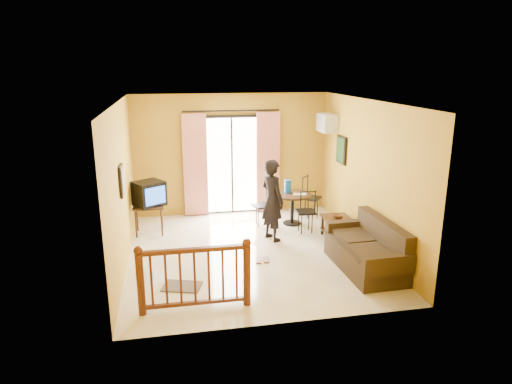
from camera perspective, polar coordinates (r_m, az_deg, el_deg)
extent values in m
plane|color=beige|center=(8.68, -0.65, -7.53)|extent=(5.00, 5.00, 0.00)
plane|color=white|center=(8.00, -0.72, 11.25)|extent=(5.00, 5.00, 0.00)
plane|color=#B78C23|center=(10.64, -3.08, 4.69)|extent=(4.50, 0.00, 4.50)
plane|color=#B78C23|center=(5.89, 3.65, -4.35)|extent=(4.50, 0.00, 4.50)
plane|color=#B78C23|center=(8.15, -16.45, 0.69)|extent=(0.00, 5.00, 5.00)
plane|color=#B78C23|center=(8.89, 13.74, 2.10)|extent=(0.00, 5.00, 5.00)
cube|color=black|center=(10.68, -3.05, 3.36)|extent=(1.34, 0.03, 2.34)
cube|color=white|center=(10.64, -3.03, 3.32)|extent=(1.20, 0.04, 2.20)
cube|color=black|center=(10.62, -3.01, 3.30)|extent=(0.04, 0.02, 2.20)
cube|color=beige|center=(10.50, -7.60, 3.32)|extent=(0.55, 0.08, 2.35)
cube|color=beige|center=(10.73, 1.52, 3.71)|extent=(0.55, 0.08, 2.35)
cylinder|color=black|center=(10.40, -3.09, 10.12)|extent=(2.20, 0.04, 0.04)
cube|color=black|center=(9.68, -13.31, -1.71)|extent=(0.62, 0.52, 0.04)
cylinder|color=black|center=(9.59, -14.78, -3.85)|extent=(0.04, 0.04, 0.60)
cylinder|color=black|center=(9.57, -11.70, -3.70)|extent=(0.04, 0.04, 0.60)
cylinder|color=black|center=(9.98, -14.64, -3.08)|extent=(0.04, 0.04, 0.60)
cylinder|color=black|center=(9.96, -11.68, -2.93)|extent=(0.04, 0.04, 0.60)
cube|color=black|center=(9.60, -13.23, -0.16)|extent=(0.74, 0.72, 0.50)
cube|color=#296BF8|center=(9.39, -12.46, -0.47)|extent=(0.39, 0.25, 0.36)
cube|color=black|center=(7.92, -16.44, 1.39)|extent=(0.04, 0.42, 0.52)
cube|color=#605A52|center=(7.91, -16.26, 1.40)|extent=(0.01, 0.34, 0.44)
cylinder|color=black|center=(10.00, 4.58, -0.34)|extent=(0.83, 0.83, 0.04)
cylinder|color=black|center=(10.10, 4.54, -2.17)|extent=(0.08, 0.08, 0.67)
cylinder|color=black|center=(10.20, 4.50, -3.89)|extent=(0.40, 0.40, 0.03)
cylinder|color=#1352B5|center=(10.04, 3.98, 0.70)|extent=(0.15, 0.15, 0.29)
cube|color=beige|center=(9.94, 5.50, -0.29)|extent=(0.31, 0.23, 0.02)
cube|color=silver|center=(10.49, 8.85, 8.52)|extent=(0.30, 0.60, 0.40)
cube|color=gray|center=(10.44, 8.06, 8.52)|extent=(0.02, 0.56, 0.36)
cube|color=black|center=(10.00, 10.62, 5.21)|extent=(0.04, 0.50, 0.60)
cube|color=black|center=(9.99, 10.49, 5.20)|extent=(0.01, 0.42, 0.52)
cube|color=black|center=(9.20, 10.53, -3.64)|extent=(0.55, 0.99, 0.04)
cube|color=black|center=(9.30, 10.44, -5.30)|extent=(0.51, 0.95, 0.03)
cube|color=black|center=(8.81, 10.15, -5.94)|extent=(0.05, 0.05, 0.42)
cube|color=black|center=(8.97, 12.79, -5.69)|extent=(0.05, 0.05, 0.42)
cube|color=black|center=(9.58, 8.29, -4.07)|extent=(0.05, 0.05, 0.42)
cube|color=black|center=(9.73, 10.75, -3.88)|extent=(0.05, 0.05, 0.42)
imported|color=brown|center=(9.34, 10.15, -2.98)|extent=(0.22, 0.22, 0.07)
cube|color=#312313|center=(8.14, 13.45, -7.98)|extent=(0.90, 1.71, 0.42)
cube|color=#312313|center=(8.13, 15.65, -5.36)|extent=(0.24, 1.69, 0.58)
cube|color=#312313|center=(7.38, 16.17, -8.76)|extent=(0.85, 0.20, 0.32)
cube|color=#312313|center=(8.75, 11.37, -4.53)|extent=(0.85, 0.20, 0.32)
cube|color=#312313|center=(7.72, 14.32, -7.42)|extent=(0.60, 0.70, 0.11)
cube|color=#312313|center=(8.34, 12.20, -5.52)|extent=(0.60, 0.70, 0.11)
imported|color=black|center=(9.04, 2.05, -1.03)|extent=(0.61, 0.71, 1.65)
cylinder|color=#471E0F|center=(6.66, -14.22, -11.17)|extent=(0.11, 0.11, 0.92)
cylinder|color=#471E0F|center=(6.72, -1.15, -10.41)|extent=(0.11, 0.11, 0.92)
sphere|color=#471E0F|center=(6.45, -14.52, -7.11)|extent=(0.13, 0.13, 0.13)
sphere|color=#471E0F|center=(6.51, -1.17, -6.37)|extent=(0.13, 0.13, 0.13)
cube|color=#471E0F|center=(6.46, -7.79, -7.20)|extent=(1.55, 0.08, 0.06)
cube|color=#471E0F|center=(6.81, -7.54, -13.57)|extent=(1.55, 0.06, 0.05)
cube|color=#4F463F|center=(7.50, -9.24, -11.55)|extent=(0.69, 0.56, 0.02)
cube|color=brown|center=(8.29, 0.34, -8.55)|extent=(0.15, 0.27, 0.03)
cube|color=brown|center=(8.32, 1.30, -8.48)|extent=(0.15, 0.27, 0.03)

